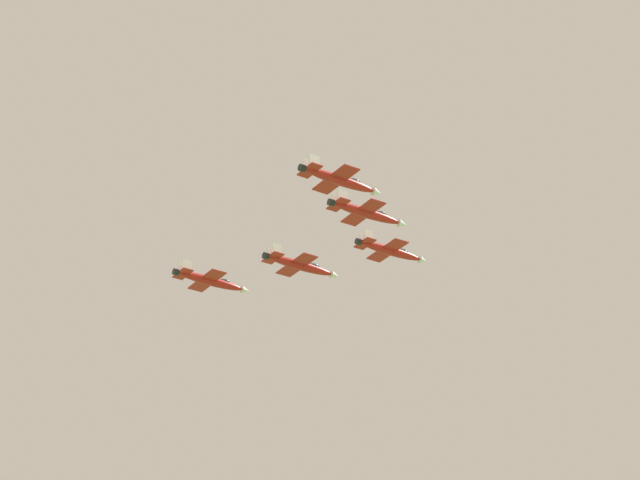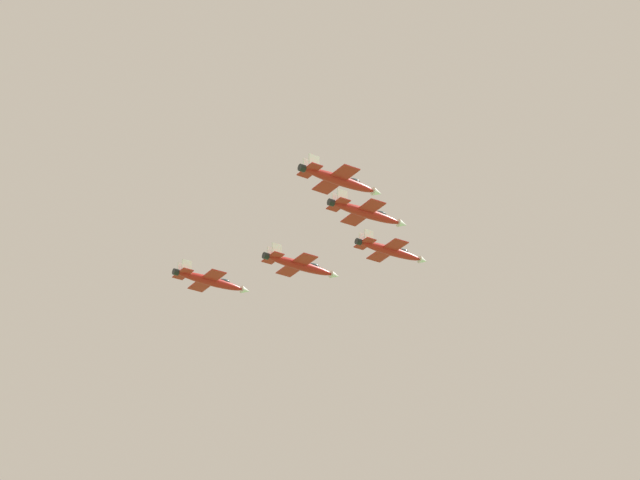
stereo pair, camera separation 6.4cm
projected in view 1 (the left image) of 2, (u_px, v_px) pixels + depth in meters
name	position (u px, v px, depth m)	size (l,w,h in m)	color
jet_lead	(390.00, 251.00, 238.26)	(12.20, 11.87, 3.16)	red
jet_left_wingman	(300.00, 265.00, 239.35)	(12.60, 12.47, 3.29)	red
jet_right_wingman	(366.00, 213.00, 224.31)	(12.57, 12.19, 3.25)	red
jet_left_outer	(210.00, 281.00, 240.33)	(12.35, 12.17, 3.22)	red
jet_right_outer	(339.00, 180.00, 209.54)	(12.22, 12.19, 3.21)	red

